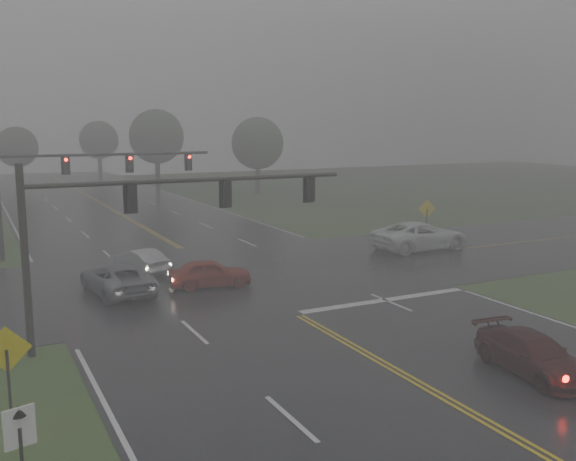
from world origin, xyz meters
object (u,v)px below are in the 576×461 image
sedan_red (210,287)px  car_grey (117,294)px  sedan_maroon (532,374)px  signal_gantry_near (136,215)px  pickup_white (419,250)px  sedan_silver (140,273)px  signal_gantry_far (70,175)px

sedan_red → car_grey: car_grey is taller
sedan_maroon → signal_gantry_near: signal_gantry_near is taller
car_grey → pickup_white: bearing=179.4°
sedan_silver → signal_gantry_far: signal_gantry_far is taller
sedan_maroon → sedan_red: size_ratio=1.09×
sedan_red → signal_gantry_far: signal_gantry_far is taller
sedan_red → pickup_white: (14.85, 2.93, 0.00)m
sedan_red → signal_gantry_far: bearing=31.3°
sedan_silver → car_grey: car_grey is taller
signal_gantry_near → car_grey: bearing=84.9°
pickup_white → signal_gantry_far: (-19.47, 8.19, 4.74)m
sedan_maroon → pickup_white: size_ratio=0.69×
signal_gantry_near → signal_gantry_far: size_ratio=0.95×
sedan_maroon → car_grey: (-9.55, 15.58, 0.00)m
sedan_maroon → signal_gantry_far: signal_gantry_far is taller
car_grey → signal_gantry_far: (-0.38, 10.33, 4.74)m
sedan_maroon → sedan_red: bearing=115.6°
sedan_maroon → car_grey: car_grey is taller
car_grey → signal_gantry_near: 8.25m
sedan_maroon → pickup_white: pickup_white is taller
sedan_silver → pickup_white: bearing=156.6°
signal_gantry_far → sedan_maroon: bearing=-69.0°
sedan_maroon → pickup_white: 20.11m
sedan_silver → sedan_maroon: bearing=93.4°
sedan_red → car_grey: bearing=88.1°
sedan_red → signal_gantry_far: (-4.61, 11.12, 4.74)m
sedan_red → pickup_white: bearing=-70.1°
car_grey → signal_gantry_near: signal_gantry_near is taller
car_grey → pickup_white: (19.09, 2.13, 0.00)m
sedan_red → pickup_white: 15.14m
sedan_silver → signal_gantry_far: bearing=-88.7°
pickup_white → signal_gantry_near: (-19.70, -8.97, 4.57)m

